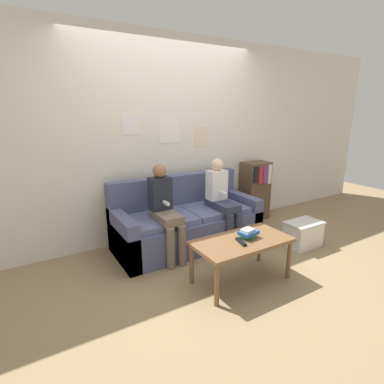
{
  "coord_description": "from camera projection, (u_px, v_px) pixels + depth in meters",
  "views": [
    {
      "loc": [
        -1.77,
        -2.59,
        1.67
      ],
      "look_at": [
        0.0,
        0.36,
        0.73
      ],
      "focal_mm": 28.0,
      "sensor_mm": 36.0,
      "label": 1
    }
  ],
  "objects": [
    {
      "name": "book_stack",
      "position": [
        248.0,
        233.0,
        2.97
      ],
      "size": [
        0.2,
        0.16,
        0.1
      ],
      "color": "#2D8442",
      "rests_on": "coffee_table"
    },
    {
      "name": "tv_remote",
      "position": [
        241.0,
        242.0,
        2.86
      ],
      "size": [
        0.08,
        0.17,
        0.02
      ],
      "rotation": [
        0.0,
        0.0,
        -0.23
      ],
      "color": "black",
      "rests_on": "coffee_table"
    },
    {
      "name": "storage_box",
      "position": [
        303.0,
        234.0,
        3.77
      ],
      "size": [
        0.45,
        0.3,
        0.33
      ],
      "color": "silver",
      "rests_on": "ground_plane"
    },
    {
      "name": "couch",
      "position": [
        186.0,
        223.0,
        3.8
      ],
      "size": [
        1.82,
        0.77,
        0.86
      ],
      "color": "#4C5175",
      "rests_on": "ground_plane"
    },
    {
      "name": "ground_plane",
      "position": [
        208.0,
        260.0,
        3.46
      ],
      "size": [
        10.0,
        10.0,
        0.0
      ],
      "primitive_type": "plane",
      "color": "#937A56"
    },
    {
      "name": "person_right",
      "position": [
        222.0,
        198.0,
        3.77
      ],
      "size": [
        0.24,
        0.54,
        1.09
      ],
      "color": "#33384C",
      "rests_on": "ground_plane"
    },
    {
      "name": "coffee_table",
      "position": [
        242.0,
        245.0,
        2.94
      ],
      "size": [
        0.98,
        0.51,
        0.44
      ],
      "color": "brown",
      "rests_on": "ground_plane"
    },
    {
      "name": "person_left",
      "position": [
        165.0,
        208.0,
        3.37
      ],
      "size": [
        0.24,
        0.54,
        1.09
      ],
      "color": "#756656",
      "rests_on": "ground_plane"
    },
    {
      "name": "bookshelf",
      "position": [
        255.0,
        191.0,
        4.68
      ],
      "size": [
        0.41,
        0.31,
        0.9
      ],
      "color": "brown",
      "rests_on": "ground_plane"
    },
    {
      "name": "wall_back",
      "position": [
        168.0,
        139.0,
        3.92
      ],
      "size": [
        8.0,
        0.06,
        2.6
      ],
      "color": "silver",
      "rests_on": "ground_plane"
    }
  ]
}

